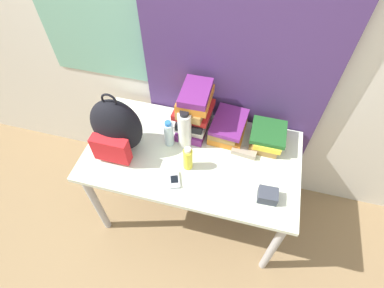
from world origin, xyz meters
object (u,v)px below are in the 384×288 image
book_stack_center (227,127)px  cell_phone (174,180)px  backpack (116,128)px  book_stack_left (194,111)px  sunglasses_case (244,152)px  camera_pouch (268,195)px  water_bottle (169,134)px  sports_bottle (185,129)px  book_stack_right (267,137)px  sunscreen_bottle (188,159)px

book_stack_center → cell_phone: bearing=-118.3°
backpack → book_stack_left: backpack is taller
backpack → sunglasses_case: size_ratio=2.81×
cell_phone → sunglasses_case: sunglasses_case is taller
book_stack_left → cell_phone: book_stack_left is taller
backpack → camera_pouch: (0.91, -0.13, -0.15)m
book_stack_center → sunglasses_case: size_ratio=1.83×
cell_phone → camera_pouch: bearing=2.2°
sunglasses_case → camera_pouch: camera_pouch is taller
water_bottle → cell_phone: size_ratio=1.58×
cell_phone → sunglasses_case: (0.36, 0.29, 0.01)m
book_stack_center → sunglasses_case: book_stack_center is taller
camera_pouch → sports_bottle: bearing=154.4°
cell_phone → sunglasses_case: bearing=39.2°
sports_bottle → cell_phone: (0.01, -0.28, -0.13)m
book_stack_right → cell_phone: 0.63m
backpack → sunglasses_case: bearing=10.8°
backpack → water_bottle: size_ratio=2.23×
sunscreen_bottle → camera_pouch: bearing=-11.3°
water_bottle → sports_bottle: bearing=12.8°
sunscreen_bottle → sunglasses_case: size_ratio=1.12×
cell_phone → sunscreen_bottle: bearing=66.1°
backpack → water_bottle: 0.31m
sunscreen_bottle → water_bottle: bearing=138.2°
backpack → camera_pouch: backpack is taller
backpack → book_stack_center: 0.68m
sunscreen_bottle → cell_phone: 0.14m
backpack → water_bottle: bearing=21.0°
water_bottle → cell_phone: 0.29m
backpack → camera_pouch: size_ratio=3.99×
book_stack_right → camera_pouch: size_ratio=2.14×
book_stack_center → water_bottle: (-0.33, -0.16, 0.03)m
book_stack_right → sports_bottle: size_ratio=0.82×
book_stack_center → cell_phone: book_stack_center is taller
sunscreen_bottle → cell_phone: size_ratio=1.41×
book_stack_center → camera_pouch: size_ratio=2.59×
book_stack_left → water_bottle: 0.21m
backpack → camera_pouch: 0.93m
water_bottle → book_stack_right: bearing=15.2°
sunscreen_bottle → backpack: bearing=175.5°
book_stack_left → sports_bottle: (-0.02, -0.13, -0.03)m
book_stack_center → sports_bottle: (-0.24, -0.14, 0.07)m
sunscreen_bottle → camera_pouch: size_ratio=1.59×
book_stack_right → sunglasses_case: (-0.12, -0.12, -0.04)m
water_bottle → cell_phone: water_bottle is taller
book_stack_left → water_bottle: book_stack_left is taller
cell_phone → camera_pouch: size_ratio=1.13×
backpack → sunscreen_bottle: size_ratio=2.51×
cell_phone → book_stack_left: bearing=88.5°
sunglasses_case → camera_pouch: 0.32m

